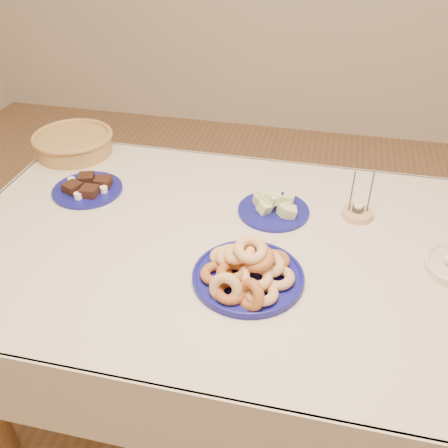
{
  "coord_description": "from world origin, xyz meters",
  "views": [
    {
      "loc": [
        0.26,
        -1.19,
        1.69
      ],
      "look_at": [
        0.0,
        -0.05,
        0.85
      ],
      "focal_mm": 40.0,
      "sensor_mm": 36.0,
      "label": 1
    }
  ],
  "objects": [
    {
      "name": "donut_platter",
      "position": [
        0.09,
        -0.17,
        0.78
      ],
      "size": [
        0.38,
        0.38,
        0.14
      ],
      "rotation": [
        0.0,
        0.0,
        -0.26
      ],
      "color": "navy",
      "rests_on": "dining_table"
    },
    {
      "name": "candle_holder",
      "position": [
        0.39,
        0.22,
        0.77
      ],
      "size": [
        0.12,
        0.12,
        0.17
      ],
      "rotation": [
        0.0,
        0.0,
        0.15
      ],
      "color": "tan",
      "rests_on": "dining_table"
    },
    {
      "name": "dining_table",
      "position": [
        0.0,
        0.0,
        0.64
      ],
      "size": [
        1.71,
        1.11,
        0.75
      ],
      "color": "brown",
      "rests_on": "ground"
    },
    {
      "name": "wicker_basket",
      "position": [
        -0.73,
        0.44,
        0.8
      ],
      "size": [
        0.37,
        0.37,
        0.08
      ],
      "rotation": [
        0.0,
        0.0,
        0.17
      ],
      "color": "olive",
      "rests_on": "dining_table"
    },
    {
      "name": "ground",
      "position": [
        0.0,
        0.0,
        0.0
      ],
      "size": [
        5.0,
        5.0,
        0.0
      ],
      "primitive_type": "plane",
      "color": "brown",
      "rests_on": "ground"
    },
    {
      "name": "brownie_plate",
      "position": [
        -0.55,
        0.17,
        0.76
      ],
      "size": [
        0.25,
        0.25,
        0.04
      ],
      "rotation": [
        0.0,
        0.0,
        0.0
      ],
      "color": "navy",
      "rests_on": "dining_table"
    },
    {
      "name": "melon_plate",
      "position": [
        0.12,
        0.19,
        0.77
      ],
      "size": [
        0.3,
        0.3,
        0.08
      ],
      "rotation": [
        0.0,
        0.0,
        0.32
      ],
      "color": "navy",
      "rests_on": "dining_table"
    }
  ]
}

